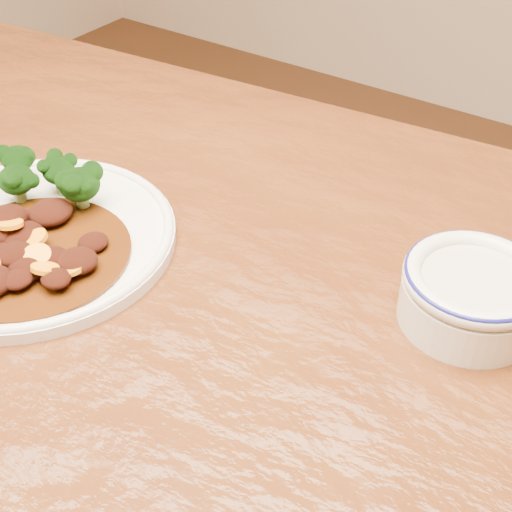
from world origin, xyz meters
The scene contains 5 objects.
dining_table centered at (0.00, 0.00, 0.67)m, with size 1.57×1.02×0.75m.
dinner_plate centered at (-0.15, 0.01, 0.76)m, with size 0.29×0.29×0.02m.
broccoli_florets centered at (-0.20, 0.05, 0.79)m, with size 0.16×0.10×0.05m.
mince_stew centered at (-0.13, -0.02, 0.77)m, with size 0.19×0.19×0.03m.
dip_bowl centered at (0.25, 0.15, 0.78)m, with size 0.12×0.12×0.06m.
Camera 1 is at (0.36, -0.34, 1.19)m, focal length 50.00 mm.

